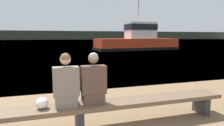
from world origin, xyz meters
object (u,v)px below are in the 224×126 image
at_px(person_left, 66,85).
at_px(shopping_bag, 42,103).
at_px(bench_main, 79,110).
at_px(person_right, 93,83).
at_px(tugboat_red, 138,41).

xyz_separation_m(person_left, shopping_bag, (-0.42, -0.00, -0.30)).
xyz_separation_m(bench_main, person_right, (0.28, 0.01, 0.49)).
xyz_separation_m(bench_main, tugboat_red, (10.76, 20.81, 0.75)).
bearing_deg(bench_main, person_right, 2.08).
height_order(bench_main, tugboat_red, tugboat_red).
height_order(bench_main, person_right, person_right).
distance_m(person_left, person_right, 0.50).
height_order(person_left, person_right, person_left).
bearing_deg(shopping_bag, tugboat_red, 61.27).
relative_size(bench_main, person_left, 6.29).
bearing_deg(tugboat_red, person_left, 147.52).
bearing_deg(tugboat_red, bench_main, 148.02).
distance_m(person_right, tugboat_red, 23.29).
xyz_separation_m(person_left, person_right, (0.50, 0.00, -0.00)).
bearing_deg(bench_main, person_left, 177.47).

